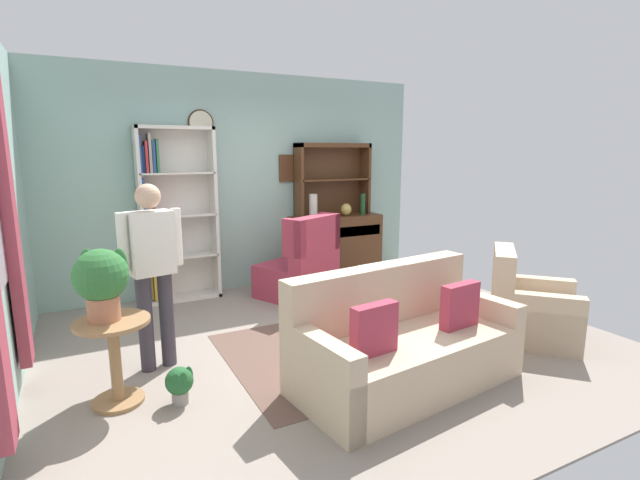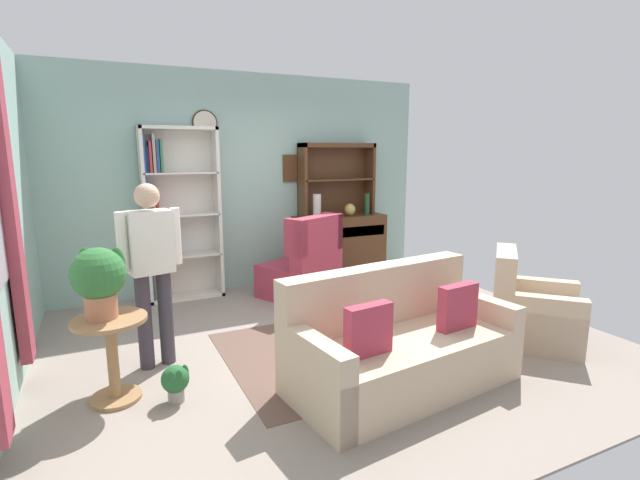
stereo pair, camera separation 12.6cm
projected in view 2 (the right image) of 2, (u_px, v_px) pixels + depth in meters
The scene contains 16 objects.
ground_plane at pixel (320, 341), 4.55m from camera, with size 5.40×4.60×0.02m, color gray.
wall_back at pixel (250, 182), 6.17m from camera, with size 5.00×0.09×2.80m.
area_rug at pixel (353, 347), 4.37m from camera, with size 2.32×1.77×0.01m, color brown.
bookshelf at pixel (175, 215), 5.65m from camera, with size 0.90×0.30×2.10m.
sideboard at pixel (339, 244), 6.61m from camera, with size 1.30×0.45×0.92m.
sideboard_hutch at pixel (336, 169), 6.51m from camera, with size 1.10×0.26×1.00m.
vase_tall at pixel (317, 206), 6.27m from camera, with size 0.11×0.11×0.33m, color beige.
vase_round at pixel (350, 210), 6.51m from camera, with size 0.15×0.15×0.17m, color tan.
bottle_wine at pixel (367, 204), 6.59m from camera, with size 0.07×0.07×0.30m, color #194223.
couch_floral at pixel (399, 346), 3.65m from camera, with size 1.89×1.06×0.90m.
armchair_floral at pixel (531, 312), 4.47m from camera, with size 1.08×1.08×0.88m.
wingback_chair at pixel (304, 268), 5.79m from camera, with size 1.05×1.06×1.05m.
plant_stand at pixel (112, 350), 3.39m from camera, with size 0.52×0.52×0.64m.
potted_plant_large at pixel (99, 277), 3.29m from camera, with size 0.37×0.37×0.51m.
potted_plant_small at pixel (176, 381), 3.40m from camera, with size 0.20×0.20×0.28m.
person_reading at pixel (151, 262), 3.85m from camera, with size 0.53×0.27×1.56m.
Camera 2 is at (-1.85, -3.86, 1.82)m, focal length 26.15 mm.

